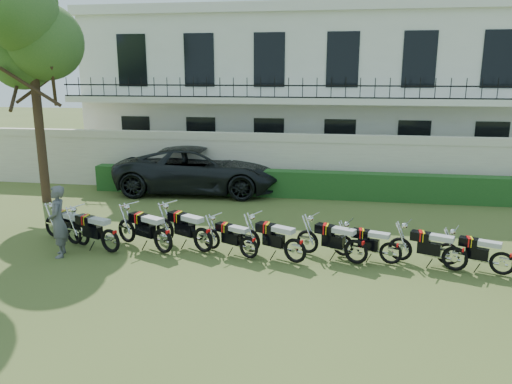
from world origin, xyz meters
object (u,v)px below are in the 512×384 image
Objects in this scene: motorcycle_9 at (503,258)px; suv at (200,169)px; motorcycle_3 at (203,234)px; motorcycle_4 at (249,242)px; tree_west_near at (31,33)px; motorcycle_2 at (163,235)px; motorcycle_6 at (356,246)px; motorcycle_5 at (295,245)px; motorcycle_8 at (455,253)px; motorcycle_0 at (81,229)px; inspector at (58,221)px; motorcycle_1 at (110,235)px; motorcycle_7 at (391,248)px.

suv is at bearing 74.82° from motorcycle_9.
motorcycle_4 is (1.25, -0.24, -0.08)m from motorcycle_3.
tree_west_near reaches higher than motorcycle_2.
motorcycle_2 is at bearing 114.84° from motorcycle_6.
motorcycle_4 is at bearing 111.17° from motorcycle_9.
tree_west_near is 10.84m from motorcycle_4.
motorcycle_9 is (4.81, 0.02, -0.05)m from motorcycle_5.
motorcycle_5 is at bearing 113.35° from motorcycle_8.
motorcycle_8 is at bearing -67.00° from motorcycle_0.
inspector reaches higher than motorcycle_8.
motorcycle_1 is at bearing 127.94° from motorcycle_3.
inspector is (-7.49, -0.60, 0.43)m from motorcycle_6.
tree_west_near is 4.63× the size of motorcycle_7.
motorcycle_2 reaches higher than motorcycle_7.
motorcycle_2 is 4.92m from motorcycle_6.
motorcycle_3 reaches higher than motorcycle_2.
motorcycle_0 is 0.97× the size of motorcycle_6.
tree_west_near is at bearing 86.88° from motorcycle_3.
motorcycle_0 is 1.06× the size of motorcycle_9.
motorcycle_9 is at bearing -69.12° from motorcycle_1.
motorcycle_3 is at bearing 107.51° from motorcycle_7.
inspector is at bearing -55.62° from tree_west_near.
tree_west_near is at bearing 88.25° from motorcycle_7.
motorcycle_8 reaches higher than motorcycle_9.
motorcycle_2 is at bearing 130.97° from motorcycle_3.
inspector reaches higher than motorcycle_4.
inspector is at bearing 121.76° from motorcycle_4.
motorcycle_6 is 3.34m from motorcycle_9.
motorcycle_7 is at bearing -61.54° from motorcycle_2.
motorcycle_6 is 1.02× the size of motorcycle_8.
motorcycle_4 reaches higher than motorcycle_9.
motorcycle_5 is (4.81, 0.06, -0.01)m from motorcycle_1.
motorcycle_1 reaches higher than motorcycle_8.
motorcycle_0 is 5.84m from motorcycle_5.
motorcycle_1 reaches higher than motorcycle_7.
motorcycle_2 is 2.66m from inspector.
motorcycle_9 is (9.62, 0.08, -0.06)m from motorcycle_1.
motorcycle_0 is 9.61m from motorcycle_8.
motorcycle_1 is 3.63m from motorcycle_4.
motorcycle_9 is at bearing -64.78° from motorcycle_3.
motorcycle_1 reaches higher than motorcycle_0.
motorcycle_5 is at bearing -65.43° from motorcycle_2.
motorcycle_3 is 0.30× the size of suv.
motorcycle_9 is at bearing -67.34° from motorcycle_0.
motorcycle_6 is 0.99× the size of inspector.
motorcycle_3 is 2.46m from motorcycle_5.
suv reaches higher than motorcycle_5.
tree_west_near reaches higher than motorcycle_6.
tree_west_near is 13.64m from motorcycle_7.
motorcycle_4 is 3.51m from motorcycle_7.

